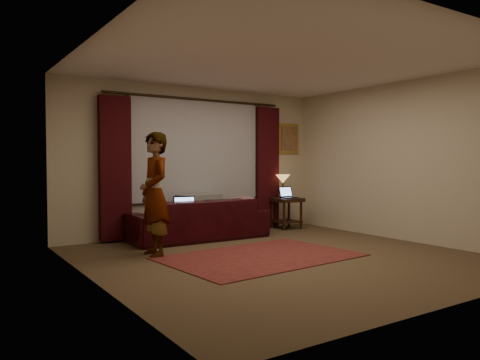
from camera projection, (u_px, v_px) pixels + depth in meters
name	position (u px, v px, depth m)	size (l,w,h in m)	color
floor	(283.00, 258.00, 6.30)	(5.00, 5.00, 0.01)	brown
ceiling	(283.00, 63.00, 6.19)	(5.00, 5.00, 0.02)	silver
wall_back	(195.00, 161.00, 8.34)	(5.00, 0.02, 2.60)	beige
wall_front	(458.00, 160.00, 4.16)	(5.00, 0.02, 2.60)	beige
wall_left	(95.00, 161.00, 4.88)	(0.02, 5.00, 2.60)	beige
wall_right	(403.00, 161.00, 7.62)	(0.02, 5.00, 2.60)	beige
sheer_curtain	(197.00, 150.00, 8.28)	(2.50, 0.05, 1.80)	#A5A5AE
drape_left	(115.00, 168.00, 7.43)	(0.50, 0.14, 2.30)	black
drape_right	(267.00, 167.00, 9.07)	(0.50, 0.14, 2.30)	black
curtain_rod	(198.00, 99.00, 8.20)	(0.04, 0.04, 3.40)	black
picture_frame	(288.00, 139.00, 9.44)	(0.50, 0.04, 0.60)	gold
sofa	(198.00, 211.00, 7.74)	(2.30, 1.00, 0.93)	black
throw_blanket	(199.00, 182.00, 8.02)	(0.79, 0.31, 0.09)	gray
clothing_pile	(244.00, 203.00, 8.09)	(0.52, 0.40, 0.22)	#80545D
laptop_sofa	(186.00, 205.00, 7.44)	(0.36, 0.39, 0.26)	black
area_rug	(261.00, 257.00, 6.31)	(2.54, 1.70, 0.01)	maroon
end_table	(287.00, 213.00, 8.98)	(0.51, 0.51, 0.59)	black
tiffany_lamp	(283.00, 186.00, 9.10)	(0.28, 0.28, 0.44)	olive
laptop_table	(289.00, 192.00, 8.93)	(0.30, 0.33, 0.22)	black
person	(155.00, 194.00, 6.36)	(0.50, 0.50, 1.69)	gray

